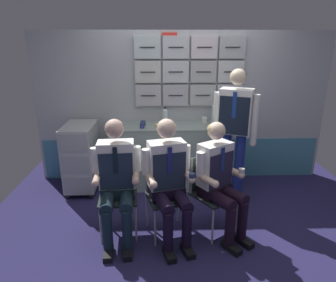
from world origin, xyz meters
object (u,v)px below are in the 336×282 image
folding_chair_near_trolley (209,185)px  snack_banana (160,124)px  crew_member_standing (235,126)px  folding_chair_right (165,186)px  folding_chair_left (118,186)px  crew_member_near_trolley (220,176)px  service_trolley (81,156)px  water_bottle_blue_cap (165,116)px  crew_member_right (169,176)px  coffee_cup_white (142,125)px  crew_member_left (117,176)px

folding_chair_near_trolley → snack_banana: snack_banana is taller
crew_member_standing → folding_chair_right: bearing=-146.4°
folding_chair_left → folding_chair_right: same height
snack_banana → crew_member_near_trolley: bearing=-62.4°
service_trolley → folding_chair_left: size_ratio=1.13×
folding_chair_right → snack_banana: 1.13m
water_bottle_blue_cap → snack_banana: size_ratio=1.35×
crew_member_right → coffee_cup_white: size_ratio=18.54×
service_trolley → crew_member_standing: (1.99, -0.40, 0.52)m
water_bottle_blue_cap → service_trolley: bearing=-169.1°
snack_banana → folding_chair_near_trolley: bearing=-63.2°
water_bottle_blue_cap → coffee_cup_white: size_ratio=3.35×
crew_member_near_trolley → water_bottle_blue_cap: 1.45m
crew_member_right → service_trolley: bearing=136.1°
folding_chair_right → folding_chair_near_trolley: 0.48m
crew_member_left → crew_member_standing: crew_member_standing is taller
snack_banana → coffee_cup_white: bearing=-156.5°
service_trolley → crew_member_left: crew_member_left is taller
crew_member_near_trolley → snack_banana: (-0.61, 1.17, 0.24)m
crew_member_left → coffee_cup_white: 1.13m
folding_chair_near_trolley → crew_member_standing: size_ratio=0.49×
service_trolley → crew_member_right: size_ratio=0.73×
folding_chair_right → crew_member_standing: 1.16m
folding_chair_left → snack_banana: bearing=66.0°
service_trolley → crew_member_left: 1.29m
crew_member_standing → coffee_cup_white: size_ratio=24.63×
service_trolley → folding_chair_near_trolley: size_ratio=1.13×
crew_member_standing → snack_banana: 1.03m
crew_member_near_trolley → crew_member_standing: crew_member_standing is taller
folding_chair_left → crew_member_left: (0.01, -0.16, 0.19)m
water_bottle_blue_cap → snack_banana: (-0.07, -0.14, -0.09)m
service_trolley → folding_chair_left: bearing=-56.5°
crew_member_standing → service_trolley: bearing=168.7°
folding_chair_left → crew_member_standing: (1.37, 0.55, 0.51)m
folding_chair_left → service_trolley: bearing=123.5°
crew_member_left → snack_banana: bearing=69.3°
crew_member_left → folding_chair_right: size_ratio=1.53×
folding_chair_right → folding_chair_left: bearing=176.9°
crew_member_left → folding_chair_near_trolley: 1.00m
folding_chair_right → snack_banana: bearing=92.2°
service_trolley → crew_member_standing: size_ratio=0.55×
crew_member_right → water_bottle_blue_cap: size_ratio=5.54×
service_trolley → crew_member_right: bearing=-43.9°
coffee_cup_white → water_bottle_blue_cap: bearing=37.5°
folding_chair_left → folding_chair_right: 0.50m
folding_chair_right → crew_member_near_trolley: 0.61m
crew_member_right → water_bottle_blue_cap: 1.38m
folding_chair_right → water_bottle_blue_cap: (0.03, 1.19, 0.49)m
crew_member_right → coffee_cup_white: bearing=106.2°
folding_chair_near_trolley → crew_member_near_trolley: (0.09, -0.13, 0.17)m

